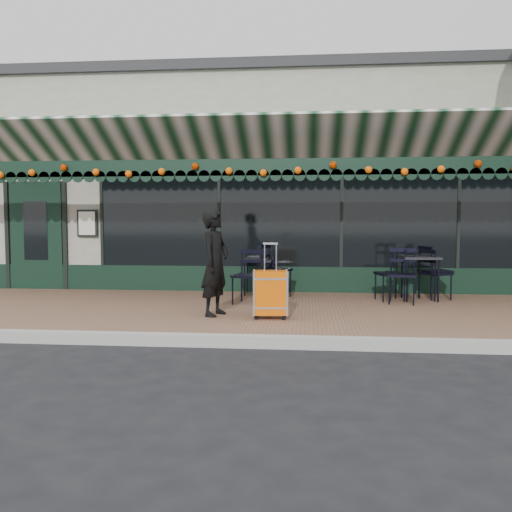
# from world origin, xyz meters

# --- Properties ---
(ground) EXTENTS (80.00, 80.00, 0.00)m
(ground) POSITION_xyz_m (0.00, 0.00, 0.00)
(ground) COLOR black
(ground) RESTS_ON ground
(sidewalk) EXTENTS (18.00, 4.00, 0.15)m
(sidewalk) POSITION_xyz_m (0.00, 2.00, 0.07)
(sidewalk) COLOR brown
(sidewalk) RESTS_ON ground
(curb) EXTENTS (18.00, 0.16, 0.15)m
(curb) POSITION_xyz_m (0.00, -0.08, 0.07)
(curb) COLOR #9E9E99
(curb) RESTS_ON ground
(restaurant_building) EXTENTS (12.00, 9.60, 4.50)m
(restaurant_building) POSITION_xyz_m (0.00, 7.84, 2.27)
(restaurant_building) COLOR gray
(restaurant_building) RESTS_ON ground
(woman) EXTENTS (0.53, 0.66, 1.57)m
(woman) POSITION_xyz_m (-0.62, 1.26, 0.94)
(woman) COLOR black
(woman) RESTS_ON sidewalk
(suitcase) EXTENTS (0.50, 0.30, 1.09)m
(suitcase) POSITION_xyz_m (0.22, 1.07, 0.51)
(suitcase) COLOR #DE5B07
(suitcase) RESTS_ON sidewalk
(cafe_table_a) EXTENTS (0.63, 0.63, 0.78)m
(cafe_table_a) POSITION_xyz_m (2.73, 3.14, 0.85)
(cafe_table_a) COLOR black
(cafe_table_a) RESTS_ON sidewalk
(cafe_table_b) EXTENTS (0.54, 0.54, 0.67)m
(cafe_table_b) POSITION_xyz_m (-0.20, 3.58, 0.75)
(cafe_table_b) COLOR black
(cafe_table_b) RESTS_ON sidewalk
(chair_a_left) EXTENTS (0.56, 0.56, 0.93)m
(chair_a_left) POSITION_xyz_m (2.19, 3.00, 0.62)
(chair_a_left) COLOR black
(chair_a_left) RESTS_ON sidewalk
(chair_a_right) EXTENTS (0.63, 0.63, 0.97)m
(chair_a_right) POSITION_xyz_m (3.04, 3.34, 0.64)
(chair_a_right) COLOR black
(chair_a_right) RESTS_ON sidewalk
(chair_a_front) EXTENTS (0.56, 0.56, 0.95)m
(chair_a_front) POSITION_xyz_m (2.35, 2.69, 0.63)
(chair_a_front) COLOR black
(chair_a_front) RESTS_ON sidewalk
(chair_a_extra) EXTENTS (0.63, 0.63, 0.92)m
(chair_a_extra) POSITION_xyz_m (3.02, 3.20, 0.61)
(chair_a_extra) COLOR black
(chair_a_extra) RESTS_ON sidewalk
(chair_b_left) EXTENTS (0.42, 0.42, 0.75)m
(chair_b_left) POSITION_xyz_m (-0.06, 3.35, 0.52)
(chair_b_left) COLOR black
(chair_b_left) RESTS_ON sidewalk
(chair_b_right) EXTENTS (0.62, 0.62, 0.99)m
(chair_b_right) POSITION_xyz_m (0.18, 3.17, 0.65)
(chair_b_right) COLOR black
(chair_b_right) RESTS_ON sidewalk
(chair_b_front) EXTENTS (0.58, 0.58, 0.93)m
(chair_b_front) POSITION_xyz_m (-0.26, 2.42, 0.62)
(chair_b_front) COLOR black
(chair_b_front) RESTS_ON sidewalk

